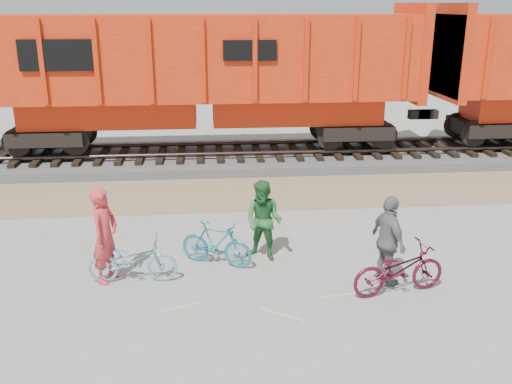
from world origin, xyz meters
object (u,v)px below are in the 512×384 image
Objects in this scene: hopper_car_center at (203,73)px; bicycle_maroon at (399,269)px; bicycle_teal at (216,244)px; bicycle_blue at (132,260)px; person_solo at (105,236)px; person_woman at (388,241)px; person_man at (264,221)px.

bicycle_maroon is (3.53, -9.60, -2.52)m from hopper_car_center.
bicycle_maroon is at bearing -88.73° from bicycle_teal.
bicycle_blue is 0.94× the size of bicycle_maroon.
hopper_car_center is at bearing 7.57° from person_solo.
bicycle_blue is at bearing -99.41° from hopper_car_center.
bicycle_maroon reaches higher than bicycle_blue.
hopper_car_center reaches higher than bicycle_blue.
hopper_car_center is 9.17m from bicycle_blue.
bicycle_teal is at bearing 53.72° from bicycle_maroon.
hopper_car_center is 8.46m from bicycle_teal.
person_woman reaches higher than bicycle_teal.
hopper_car_center reaches higher than person_woman.
bicycle_blue is 0.92× the size of person_solo.
person_solo is at bearing 69.48° from person_woman.
hopper_car_center is 8.93× the size of bicycle_teal.
person_solo is 3.21m from person_man.
bicycle_blue is (-1.44, -8.69, -2.55)m from hopper_car_center.
person_solo is 1.10× the size of person_man.
bicycle_maroon is 1.07× the size of person_man.
bicycle_blue is 0.71m from person_solo.
hopper_car_center is at bearing 27.14° from bicycle_teal.
hopper_car_center is at bearing 8.45° from bicycle_maroon.
person_solo is 5.40m from person_woman.
bicycle_maroon is 0.58m from person_woman.
person_woman is at bearing -1.70° from person_man.
person_man reaches higher than bicycle_maroon.
hopper_car_center is 8.25m from person_man.
hopper_car_center is at bearing 6.38° from person_woman.
bicycle_maroon is (3.34, -1.52, 0.01)m from bicycle_teal.
bicycle_teal is (0.19, -8.07, -2.54)m from hopper_car_center.
person_man is 0.97× the size of person_woman.
bicycle_blue is at bearing 136.56° from bicycle_teal.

